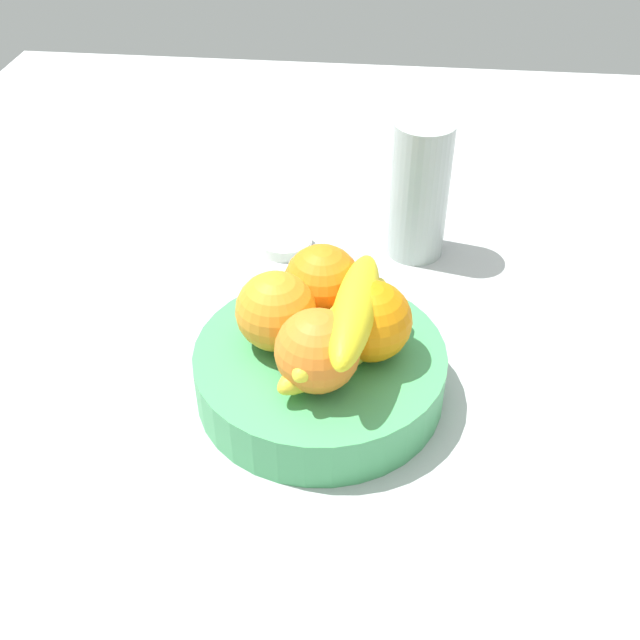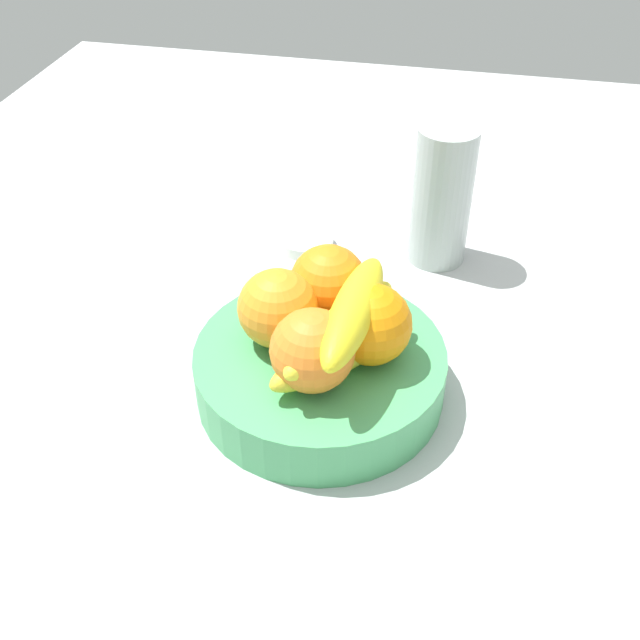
{
  "view_description": "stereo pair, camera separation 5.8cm",
  "coord_description": "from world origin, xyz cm",
  "px_view_note": "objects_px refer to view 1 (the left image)",
  "views": [
    {
      "loc": [
        58.65,
        7.73,
        55.24
      ],
      "look_at": [
        2.78,
        1.66,
        9.51
      ],
      "focal_mm": 42.4,
      "sensor_mm": 36.0,
      "label": 1
    },
    {
      "loc": [
        57.73,
        13.42,
        55.24
      ],
      "look_at": [
        2.78,
        1.66,
        9.51
      ],
      "focal_mm": 42.4,
      "sensor_mm": 36.0,
      "label": 2
    }
  ],
  "objects_px": {
    "orange_front_left": "(276,311)",
    "jar_lid": "(285,243)",
    "orange_front_right": "(317,351)",
    "thermos_tumbler": "(419,191)",
    "orange_center": "(371,321)",
    "orange_back_left": "(322,283)",
    "banana_bunch": "(348,328)",
    "fruit_bowl": "(320,371)"
  },
  "relations": [
    {
      "from": "orange_back_left",
      "to": "orange_center",
      "type": "bearing_deg",
      "value": 43.09
    },
    {
      "from": "orange_front_right",
      "to": "orange_back_left",
      "type": "relative_size",
      "value": 1.0
    },
    {
      "from": "orange_back_left",
      "to": "thermos_tumbler",
      "type": "bearing_deg",
      "value": 155.21
    },
    {
      "from": "thermos_tumbler",
      "to": "orange_back_left",
      "type": "bearing_deg",
      "value": -24.79
    },
    {
      "from": "orange_center",
      "to": "orange_front_right",
      "type": "bearing_deg",
      "value": -43.87
    },
    {
      "from": "orange_center",
      "to": "jar_lid",
      "type": "xyz_separation_m",
      "value": [
        -0.26,
        -0.12,
        -0.09
      ]
    },
    {
      "from": "orange_back_left",
      "to": "thermos_tumbler",
      "type": "xyz_separation_m",
      "value": [
        -0.21,
        0.1,
        -0.01
      ]
    },
    {
      "from": "orange_back_left",
      "to": "orange_front_right",
      "type": "bearing_deg",
      "value": 3.66
    },
    {
      "from": "orange_center",
      "to": "banana_bunch",
      "type": "distance_m",
      "value": 0.03
    },
    {
      "from": "orange_center",
      "to": "orange_back_left",
      "type": "relative_size",
      "value": 1.0
    },
    {
      "from": "orange_center",
      "to": "banana_bunch",
      "type": "height_order",
      "value": "banana_bunch"
    },
    {
      "from": "fruit_bowl",
      "to": "orange_front_right",
      "type": "height_order",
      "value": "orange_front_right"
    },
    {
      "from": "orange_front_right",
      "to": "orange_center",
      "type": "height_order",
      "value": "same"
    },
    {
      "from": "fruit_bowl",
      "to": "jar_lid",
      "type": "distance_m",
      "value": 0.27
    },
    {
      "from": "orange_front_right",
      "to": "orange_center",
      "type": "distance_m",
      "value": 0.07
    },
    {
      "from": "orange_back_left",
      "to": "thermos_tumbler",
      "type": "height_order",
      "value": "thermos_tumbler"
    },
    {
      "from": "orange_front_left",
      "to": "thermos_tumbler",
      "type": "height_order",
      "value": "thermos_tumbler"
    },
    {
      "from": "banana_bunch",
      "to": "jar_lid",
      "type": "distance_m",
      "value": 0.3
    },
    {
      "from": "orange_back_left",
      "to": "jar_lid",
      "type": "xyz_separation_m",
      "value": [
        -0.2,
        -0.07,
        -0.09
      ]
    },
    {
      "from": "orange_front_right",
      "to": "banana_bunch",
      "type": "distance_m",
      "value": 0.04
    },
    {
      "from": "fruit_bowl",
      "to": "thermos_tumbler",
      "type": "xyz_separation_m",
      "value": [
        -0.27,
        0.09,
        0.06
      ]
    },
    {
      "from": "orange_front_left",
      "to": "thermos_tumbler",
      "type": "relative_size",
      "value": 0.45
    },
    {
      "from": "orange_front_left",
      "to": "orange_center",
      "type": "height_order",
      "value": "same"
    },
    {
      "from": "orange_center",
      "to": "thermos_tumbler",
      "type": "distance_m",
      "value": 0.27
    },
    {
      "from": "banana_bunch",
      "to": "thermos_tumbler",
      "type": "relative_size",
      "value": 0.97
    },
    {
      "from": "orange_front_left",
      "to": "jar_lid",
      "type": "xyz_separation_m",
      "value": [
        -0.25,
        -0.03,
        -0.09
      ]
    },
    {
      "from": "orange_back_left",
      "to": "jar_lid",
      "type": "relative_size",
      "value": 1.12
    },
    {
      "from": "fruit_bowl",
      "to": "banana_bunch",
      "type": "height_order",
      "value": "banana_bunch"
    },
    {
      "from": "jar_lid",
      "to": "orange_center",
      "type": "bearing_deg",
      "value": 25.64
    },
    {
      "from": "orange_front_left",
      "to": "banana_bunch",
      "type": "xyz_separation_m",
      "value": [
        0.02,
        0.07,
        0.0
      ]
    },
    {
      "from": "orange_center",
      "to": "thermos_tumbler",
      "type": "xyz_separation_m",
      "value": [
        -0.27,
        0.04,
        -0.01
      ]
    },
    {
      "from": "banana_bunch",
      "to": "jar_lid",
      "type": "xyz_separation_m",
      "value": [
        -0.27,
        -0.1,
        -0.09
      ]
    },
    {
      "from": "orange_front_right",
      "to": "jar_lid",
      "type": "height_order",
      "value": "orange_front_right"
    },
    {
      "from": "banana_bunch",
      "to": "jar_lid",
      "type": "bearing_deg",
      "value": -159.51
    },
    {
      "from": "jar_lid",
      "to": "thermos_tumbler",
      "type": "bearing_deg",
      "value": 94.14
    },
    {
      "from": "orange_front_right",
      "to": "thermos_tumbler",
      "type": "relative_size",
      "value": 0.45
    },
    {
      "from": "banana_bunch",
      "to": "jar_lid",
      "type": "height_order",
      "value": "banana_bunch"
    },
    {
      "from": "orange_front_right",
      "to": "thermos_tumbler",
      "type": "height_order",
      "value": "thermos_tumbler"
    },
    {
      "from": "thermos_tumbler",
      "to": "orange_center",
      "type": "bearing_deg",
      "value": -9.44
    },
    {
      "from": "orange_front_left",
      "to": "thermos_tumbler",
      "type": "distance_m",
      "value": 0.3
    },
    {
      "from": "orange_center",
      "to": "thermos_tumbler",
      "type": "bearing_deg",
      "value": 170.56
    },
    {
      "from": "orange_front_left",
      "to": "orange_center",
      "type": "xyz_separation_m",
      "value": [
        0.01,
        0.09,
        0.0
      ]
    }
  ]
}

